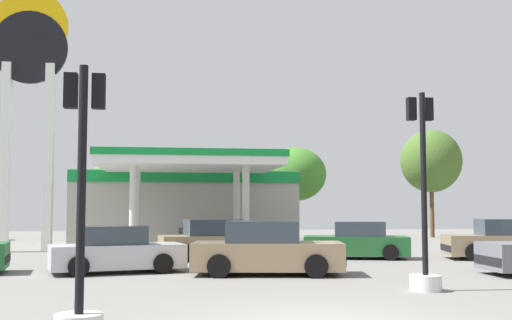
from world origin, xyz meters
TOP-DOWN VIEW (x-y plane):
  - gas_station at (-1.69, 23.73)m, footprint 11.99×12.20m
  - station_pole_sign at (-9.09, 19.18)m, footprint 3.43×0.56m
  - car_0 at (0.29, 7.98)m, footprint 4.75×2.60m
  - car_2 at (-0.78, 13.64)m, footprint 4.58×2.45m
  - car_4 at (10.35, 12.24)m, footprint 4.67×2.71m
  - car_5 at (-4.24, 9.24)m, footprint 4.34×2.61m
  - car_6 at (4.77, 13.42)m, footprint 4.38×2.67m
  - traffic_signal_0 at (-4.05, -0.69)m, footprint 0.75×0.75m
  - traffic_signal_1 at (3.54, 3.83)m, footprint 0.76×0.76m
  - tree_1 at (-6.14, 29.32)m, footprint 2.82×2.82m
  - tree_2 at (5.64, 29.50)m, footprint 4.04×4.04m
  - tree_3 at (15.14, 29.78)m, footprint 4.12×4.12m

SIDE VIEW (x-z plane):
  - car_5 at x=-4.24m, z-range -0.07..1.38m
  - car_6 at x=4.77m, z-range -0.07..1.40m
  - car_2 at x=-0.78m, z-range -0.07..1.49m
  - car_4 at x=10.35m, z-range -0.07..1.50m
  - car_0 at x=0.29m, z-range -0.08..1.54m
  - traffic_signal_0 at x=-4.05m, z-range -0.78..3.52m
  - traffic_signal_1 at x=3.54m, z-range -0.91..3.95m
  - gas_station at x=-1.69m, z-range 0.02..4.49m
  - tree_1 at x=-6.14m, z-range 1.22..6.04m
  - tree_2 at x=5.64m, z-range 1.20..7.14m
  - tree_3 at x=15.14m, z-range 1.51..8.81m
  - station_pole_sign at x=-9.09m, z-range 1.50..13.72m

